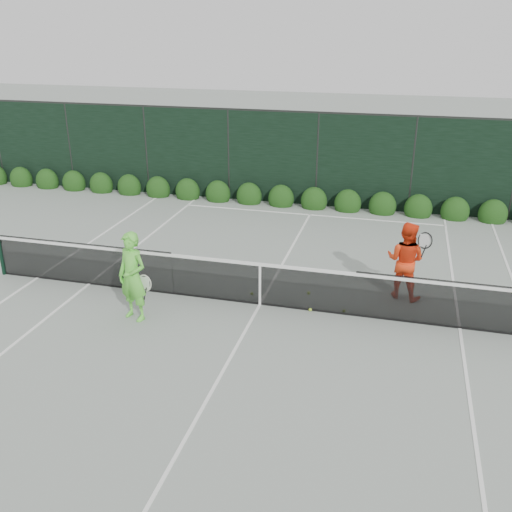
# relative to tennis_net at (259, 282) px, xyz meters

# --- Properties ---
(ground) EXTENTS (80.00, 80.00, 0.00)m
(ground) POSITION_rel_tennis_net_xyz_m (0.02, 0.00, -0.53)
(ground) COLOR gray
(ground) RESTS_ON ground
(tennis_net) EXTENTS (12.90, 0.10, 1.07)m
(tennis_net) POSITION_rel_tennis_net_xyz_m (0.00, 0.00, 0.00)
(tennis_net) COLOR black
(tennis_net) RESTS_ON ground
(player_woman) EXTENTS (0.78, 0.64, 1.86)m
(player_woman) POSITION_rel_tennis_net_xyz_m (-2.31, -1.22, 0.40)
(player_woman) COLOR #61DA40
(player_woman) RESTS_ON ground
(player_man) EXTENTS (1.02, 0.90, 1.74)m
(player_man) POSITION_rel_tennis_net_xyz_m (2.98, 1.18, 0.34)
(player_man) COLOR #F83B14
(player_man) RESTS_ON ground
(court_lines) EXTENTS (11.03, 23.83, 0.01)m
(court_lines) POSITION_rel_tennis_net_xyz_m (0.02, 0.00, -0.53)
(court_lines) COLOR white
(court_lines) RESTS_ON ground
(windscreen_fence) EXTENTS (32.00, 21.07, 3.06)m
(windscreen_fence) POSITION_rel_tennis_net_xyz_m (0.02, -2.71, 0.98)
(windscreen_fence) COLOR black
(windscreen_fence) RESTS_ON ground
(hedge_row) EXTENTS (31.66, 0.65, 0.94)m
(hedge_row) POSITION_rel_tennis_net_xyz_m (0.02, 7.15, -0.30)
(hedge_row) COLOR #16330E
(hedge_row) RESTS_ON ground
(tennis_balls) EXTENTS (2.16, 0.86, 0.07)m
(tennis_balls) POSITION_rel_tennis_net_xyz_m (0.91, 0.31, -0.50)
(tennis_balls) COLOR #ADD72F
(tennis_balls) RESTS_ON ground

